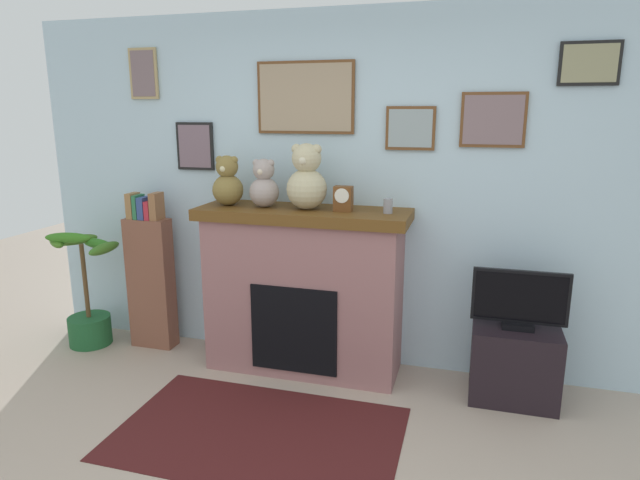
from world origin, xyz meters
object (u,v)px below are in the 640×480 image
(television, at_px, (520,301))
(teddy_bear_tan, at_px, (228,183))
(fireplace, at_px, (304,289))
(candle_jar, at_px, (388,206))
(bookshelf, at_px, (151,277))
(teddy_bear_grey, at_px, (264,186))
(teddy_bear_cream, at_px, (307,180))
(potted_plant, at_px, (87,300))
(mantel_clock, at_px, (343,199))
(tv_stand, at_px, (514,363))

(television, bearing_deg, teddy_bear_tan, 178.86)
(fireplace, distance_m, candle_jar, 0.89)
(fireplace, bearing_deg, bookshelf, 178.16)
(teddy_bear_tan, bearing_deg, bookshelf, 175.35)
(television, xyz_separation_m, teddy_bear_grey, (-1.78, 0.04, 0.68))
(fireplace, xyz_separation_m, teddy_bear_tan, (-0.57, -0.02, 0.77))
(television, xyz_separation_m, teddy_bear_cream, (-1.46, 0.04, 0.73))
(potted_plant, bearing_deg, teddy_bear_grey, 2.83)
(fireplace, distance_m, teddy_bear_grey, 0.81)
(television, bearing_deg, potted_plant, -179.39)
(candle_jar, bearing_deg, potted_plant, -178.20)
(teddy_bear_cream, bearing_deg, teddy_bear_grey, 179.97)
(fireplace, xyz_separation_m, mantel_clock, (0.30, -0.02, 0.69))
(mantel_clock, distance_m, teddy_bear_tan, 0.87)
(mantel_clock, bearing_deg, potted_plant, -177.97)
(mantel_clock, relative_size, teddy_bear_tan, 0.47)
(fireplace, distance_m, bookshelf, 1.32)
(teddy_bear_tan, bearing_deg, tv_stand, -1.10)
(bookshelf, distance_m, teddy_bear_grey, 1.30)
(candle_jar, bearing_deg, mantel_clock, -179.73)
(potted_plant, xyz_separation_m, teddy_bear_grey, (1.55, 0.08, 0.99))
(fireplace, xyz_separation_m, teddy_bear_grey, (-0.29, -0.02, 0.76))
(potted_plant, distance_m, teddy_bear_tan, 1.62)
(potted_plant, height_order, candle_jar, candle_jar)
(candle_jar, bearing_deg, television, -2.69)
(tv_stand, xyz_separation_m, television, (0.00, -0.00, 0.44))
(potted_plant, xyz_separation_m, tv_stand, (3.33, 0.04, -0.13))
(fireplace, height_order, mantel_clock, mantel_clock)
(teddy_bear_tan, distance_m, teddy_bear_grey, 0.28)
(potted_plant, distance_m, candle_jar, 2.60)
(teddy_bear_grey, bearing_deg, potted_plant, -177.17)
(tv_stand, distance_m, mantel_clock, 1.59)
(tv_stand, relative_size, teddy_bear_cream, 1.22)
(potted_plant, height_order, teddy_bear_grey, teddy_bear_grey)
(teddy_bear_grey, bearing_deg, teddy_bear_tan, -180.00)
(potted_plant, relative_size, tv_stand, 1.77)
(tv_stand, relative_size, mantel_clock, 3.25)
(bookshelf, xyz_separation_m, tv_stand, (2.81, -0.10, -0.34))
(tv_stand, height_order, mantel_clock, mantel_clock)
(tv_stand, distance_m, television, 0.44)
(teddy_bear_cream, bearing_deg, fireplace, 150.92)
(bookshelf, bearing_deg, teddy_bear_cream, -2.57)
(bookshelf, height_order, mantel_clock, mantel_clock)
(teddy_bear_tan, xyz_separation_m, teddy_bear_grey, (0.28, 0.00, -0.01))
(tv_stand, bearing_deg, teddy_bear_cream, 178.45)
(teddy_bear_tan, bearing_deg, television, -1.14)
(mantel_clock, bearing_deg, teddy_bear_grey, 179.90)
(tv_stand, height_order, teddy_bear_grey, teddy_bear_grey)
(bookshelf, relative_size, television, 2.12)
(potted_plant, distance_m, teddy_bear_grey, 1.84)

